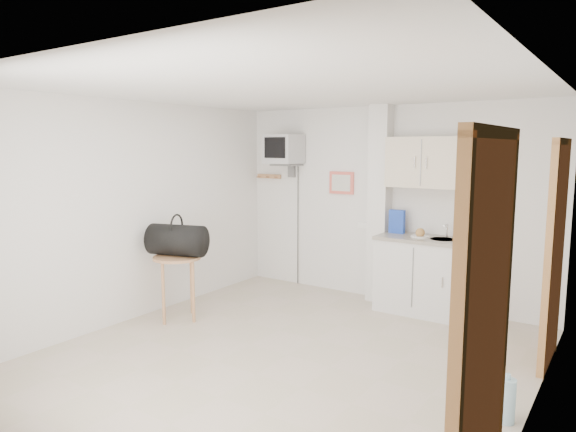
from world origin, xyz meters
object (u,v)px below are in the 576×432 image
Objects in this scene: crt_television at (284,150)px; round_table at (177,267)px; duffel_bag at (177,240)px; water_bottle at (507,401)px.

crt_television reaches higher than round_table.
water_bottle is (3.66, -0.30, -0.76)m from duffel_bag.
duffel_bag reaches higher than round_table.
water_bottle is at bearing -31.80° from crt_television.
round_table is at bearing -69.34° from duffel_bag.
crt_television reaches higher than duffel_bag.
duffel_bag is at bearing 126.96° from round_table.
round_table is 3.67m from water_bottle.
crt_television is at bearing 66.64° from duffel_bag.
duffel_bag is (-0.03, 0.04, 0.31)m from round_table.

